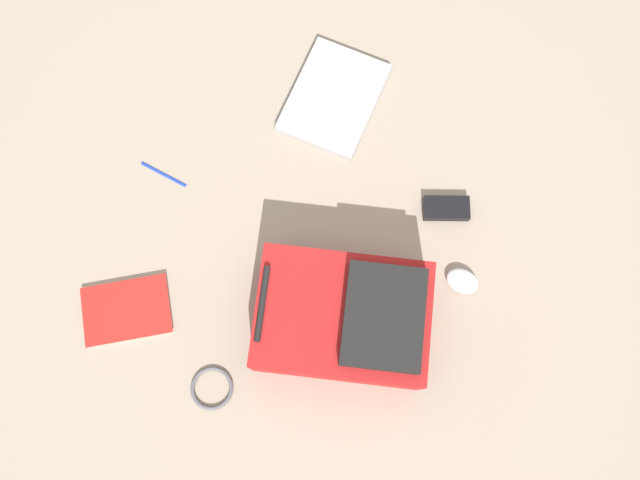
# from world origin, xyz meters

# --- Properties ---
(ground_plane) EXTENTS (4.01, 4.01, 0.00)m
(ground_plane) POSITION_xyz_m (0.00, 0.00, 0.00)
(ground_plane) COLOR gray
(backpack) EXTENTS (0.33, 0.45, 0.22)m
(backpack) POSITION_xyz_m (-0.20, -0.13, 0.10)
(backpack) COLOR maroon
(backpack) RESTS_ON ground_plane
(laptop) EXTENTS (0.37, 0.32, 0.03)m
(laptop) POSITION_xyz_m (0.45, 0.00, 0.02)
(laptop) COLOR #929296
(laptop) RESTS_ON ground_plane
(book_comic) EXTENTS (0.23, 0.28, 0.02)m
(book_comic) POSITION_xyz_m (-0.26, 0.47, 0.01)
(book_comic) COLOR silver
(book_comic) RESTS_ON ground_plane
(computer_mouse) EXTENTS (0.09, 0.11, 0.04)m
(computer_mouse) POSITION_xyz_m (-0.04, -0.43, 0.02)
(computer_mouse) COLOR silver
(computer_mouse) RESTS_ON ground_plane
(cable_coil) EXTENTS (0.11, 0.11, 0.01)m
(cable_coil) POSITION_xyz_m (-0.43, 0.20, 0.01)
(cable_coil) COLOR #4C4C51
(cable_coil) RESTS_ON ground_plane
(power_brick) EXTENTS (0.09, 0.14, 0.03)m
(power_brick) POSITION_xyz_m (0.16, -0.37, 0.01)
(power_brick) COLOR black
(power_brick) RESTS_ON ground_plane
(pen_black) EXTENTS (0.06, 0.14, 0.01)m
(pen_black) POSITION_xyz_m (0.14, 0.46, 0.00)
(pen_black) COLOR #1933B2
(pen_black) RESTS_ON ground_plane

